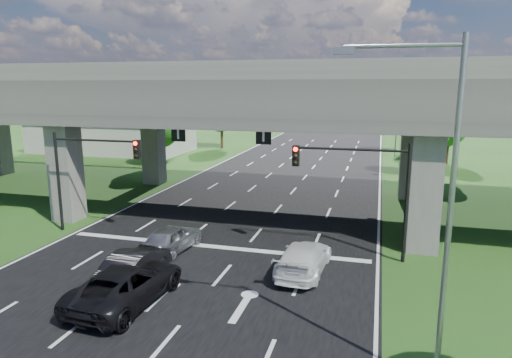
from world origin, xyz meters
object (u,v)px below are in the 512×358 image
at_px(signal_right, 362,178).
at_px(streetlight_beyond, 394,109).
at_px(streetlight_near, 436,193).
at_px(streetlight_far, 399,118).
at_px(car_trailing, 127,284).
at_px(car_silver, 172,238).
at_px(car_dark, 135,265).
at_px(car_white, 304,258).
at_px(signal_left, 88,164).

xyz_separation_m(signal_right, streetlight_beyond, (2.27, 36.06, 1.66)).
xyz_separation_m(streetlight_near, streetlight_far, (0.00, 30.00, 0.00)).
distance_m(streetlight_beyond, car_trailing, 45.27).
distance_m(car_silver, car_dark, 3.91).
bearing_deg(car_white, car_trailing, 41.16).
relative_size(signal_left, streetlight_beyond, 0.60).
distance_m(streetlight_beyond, car_dark, 43.59).
xyz_separation_m(car_silver, car_white, (7.20, -0.94, -0.01)).
bearing_deg(car_trailing, car_dark, -64.98).
height_order(signal_right, car_dark, signal_right).
distance_m(streetlight_far, car_dark, 28.70).
height_order(streetlight_far, car_white, streetlight_far).
relative_size(streetlight_near, car_silver, 2.35).
bearing_deg(car_dark, car_trailing, 110.05).
distance_m(signal_left, car_white, 13.91).
bearing_deg(signal_right, streetlight_near, -77.12).
xyz_separation_m(streetlight_far, car_silver, (-11.90, -21.73, -5.09)).
bearing_deg(signal_left, streetlight_beyond, 63.57).
bearing_deg(car_silver, signal_right, -162.98).
height_order(signal_left, streetlight_near, streetlight_near).
bearing_deg(car_trailing, car_white, -138.50).
height_order(streetlight_near, car_silver, streetlight_near).
relative_size(streetlight_near, streetlight_far, 1.00).
relative_size(streetlight_near, car_dark, 2.23).
distance_m(car_dark, car_trailing, 2.11).
relative_size(signal_right, streetlight_far, 0.60).
bearing_deg(streetlight_near, signal_left, 150.98).
xyz_separation_m(signal_right, car_trailing, (-8.83, -7.55, -3.36)).
relative_size(signal_left, car_dark, 1.34).
relative_size(signal_right, streetlight_near, 0.60).
height_order(signal_right, car_white, signal_right).
bearing_deg(streetlight_far, car_trailing, -111.90).
bearing_deg(streetlight_beyond, car_dark, -105.90).
height_order(streetlight_near, streetlight_beyond, same).
relative_size(streetlight_beyond, car_dark, 2.23).
height_order(car_silver, car_dark, car_dark).
relative_size(car_white, car_trailing, 0.87).
distance_m(signal_left, car_dark, 8.92).
bearing_deg(streetlight_far, car_dark, -114.83).
height_order(streetlight_beyond, car_white, streetlight_beyond).
bearing_deg(car_trailing, streetlight_far, -108.00).
height_order(streetlight_beyond, car_silver, streetlight_beyond).
xyz_separation_m(streetlight_far, car_dark, (-11.86, -25.64, -5.08)).
bearing_deg(signal_left, signal_right, 0.00).
bearing_deg(car_white, streetlight_near, 126.23).
height_order(signal_left, streetlight_beyond, streetlight_beyond).
xyz_separation_m(car_white, car_trailing, (-6.40, -4.93, 0.07)).
distance_m(streetlight_far, car_white, 23.71).
bearing_deg(car_white, car_dark, 26.02).
bearing_deg(car_dark, car_white, -158.61).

